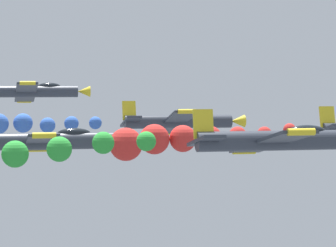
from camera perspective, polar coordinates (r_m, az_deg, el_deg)
name	(u,v)px	position (r m, az deg, el deg)	size (l,w,h in m)	color
smoke_trail_lead	(169,140)	(52.40, 0.11, -1.20)	(2.70, 13.37, 2.40)	red
airplane_left_inner	(181,121)	(64.90, 0.92, 0.16)	(9.37, 10.35, 3.14)	#333842
airplane_right_inner	(279,140)	(43.44, 8.09, -1.20)	(9.46, 10.35, 2.90)	#333842
airplane_left_outer	(49,141)	(51.57, -8.63, -1.25)	(9.48, 10.35, 2.83)	#333842
airplane_right_outer	(32,91)	(75.54, -9.85, 2.32)	(9.45, 10.35, 2.94)	#333842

